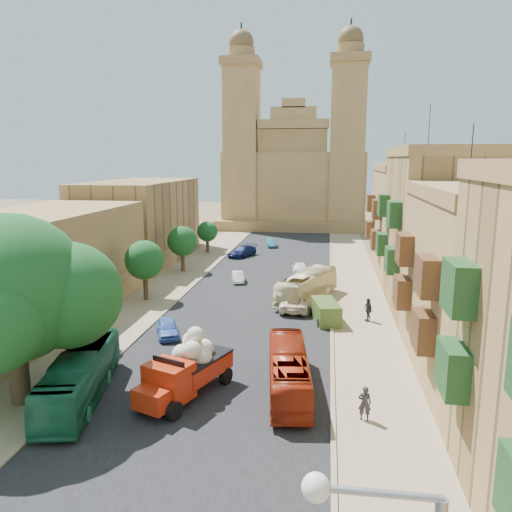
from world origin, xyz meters
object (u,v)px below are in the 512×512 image
(car_white_a, at_px, (238,277))
(car_cream, at_px, (296,301))
(street_tree_b, at_px, (145,260))
(street_tree_d, at_px, (207,232))
(car_blue_a, at_px, (167,328))
(car_dkblue, at_px, (242,251))
(street_tree_a, at_px, (81,304))
(bus_red_east, at_px, (288,371))
(bus_cream_east, at_px, (307,286))
(car_blue_b, at_px, (271,243))
(red_truck, at_px, (185,368))
(bus_green_north, at_px, (80,376))
(pedestrian_c, at_px, (368,310))
(olive_pickup, at_px, (326,312))
(pedestrian_a, at_px, (365,403))
(church, at_px, (295,176))
(car_white_b, at_px, (300,268))
(street_tree_c, at_px, (182,241))
(ficus_tree, at_px, (13,294))

(car_white_a, height_order, car_cream, car_cream)
(street_tree_b, xyz_separation_m, street_tree_d, (-0.00, 24.00, -0.79))
(street_tree_d, distance_m, car_blue_a, 33.56)
(car_cream, relative_size, car_dkblue, 1.06)
(street_tree_a, xyz_separation_m, bus_red_east, (14.53, -4.71, -1.83))
(car_dkblue, bearing_deg, bus_cream_east, -40.49)
(car_dkblue, bearing_deg, bus_red_east, -52.42)
(car_blue_b, bearing_deg, car_blue_a, -106.61)
(street_tree_d, bearing_deg, car_white_a, -65.86)
(red_truck, height_order, bus_green_north, red_truck)
(car_dkblue, relative_size, pedestrian_c, 2.57)
(car_dkblue, bearing_deg, car_blue_b, 94.26)
(red_truck, bearing_deg, street_tree_b, 116.54)
(car_dkblue, bearing_deg, car_white_a, -58.03)
(bus_cream_east, distance_m, car_blue_a, 14.63)
(olive_pickup, xyz_separation_m, bus_cream_east, (-1.73, 5.80, 0.54))
(car_blue_a, height_order, car_blue_b, car_blue_a)
(pedestrian_a, bearing_deg, bus_red_east, -31.14)
(church, relative_size, car_white_b, 8.76)
(car_dkblue, relative_size, pedestrian_a, 2.72)
(car_blue_a, height_order, pedestrian_a, pedestrian_a)
(street_tree_c, relative_size, olive_pickup, 1.24)
(street_tree_a, bearing_deg, car_dkblue, 81.07)
(street_tree_b, distance_m, car_white_a, 11.15)
(church, relative_size, street_tree_d, 8.32)
(bus_cream_east, distance_m, pedestrian_c, 7.33)
(street_tree_a, xyz_separation_m, street_tree_c, (0.00, 24.00, 0.48))
(car_dkblue, xyz_separation_m, car_white_b, (8.19, -9.21, -0.00))
(street_tree_c, bearing_deg, car_cream, -43.24)
(pedestrian_a, bearing_deg, street_tree_c, -57.95)
(bus_red_east, xyz_separation_m, car_dkblue, (-9.23, 38.43, -0.51))
(bus_green_north, xyz_separation_m, car_blue_a, (1.55, 10.09, -0.71))
(car_cream, bearing_deg, street_tree_d, -58.66)
(car_white_a, relative_size, car_white_b, 0.79)
(bus_red_east, bearing_deg, car_dkblue, -83.44)
(car_blue_a, bearing_deg, street_tree_c, 80.76)
(ficus_tree, distance_m, pedestrian_a, 18.67)
(car_white_a, bearing_deg, olive_pickup, -66.54)
(street_tree_a, relative_size, street_tree_c, 0.87)
(car_blue_a, bearing_deg, pedestrian_a, -59.69)
(bus_cream_east, height_order, car_white_a, bus_cream_east)
(ficus_tree, relative_size, car_blue_b, 2.92)
(bus_cream_east, distance_m, car_white_a, 9.74)
(church, bearing_deg, olive_pickup, -83.67)
(red_truck, xyz_separation_m, pedestrian_c, (10.84, 14.58, -0.67))
(bus_cream_east, distance_m, car_cream, 3.09)
(street_tree_a, xyz_separation_m, car_white_b, (13.49, 24.52, -2.35))
(car_blue_b, bearing_deg, pedestrian_a, -90.10)
(bus_green_north, relative_size, car_cream, 1.84)
(street_tree_a, bearing_deg, olive_pickup, 25.87)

